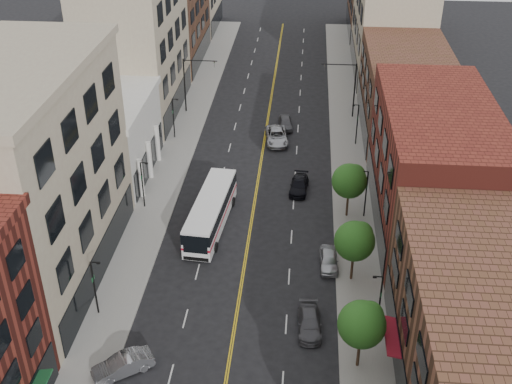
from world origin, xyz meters
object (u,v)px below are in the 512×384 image
(car_lane_b, at_px, (277,136))
(city_bus, at_px, (211,210))
(car_parked_far, at_px, (329,260))
(car_lane_behind, at_px, (217,185))
(car_lane_c, at_px, (285,123))
(car_angle_b, at_px, (123,365))
(car_lane_a, at_px, (299,185))
(car_parked_mid, at_px, (309,323))

(car_lane_b, bearing_deg, city_bus, -112.65)
(car_parked_far, xyz_separation_m, car_lane_behind, (-11.56, 12.22, -0.04))
(car_lane_b, relative_size, car_lane_c, 1.33)
(car_angle_b, bearing_deg, car_lane_c, 132.63)
(car_lane_behind, bearing_deg, city_bus, 94.75)
(car_parked_far, height_order, car_lane_a, car_parked_far)
(city_bus, xyz_separation_m, car_parked_far, (11.19, -5.42, -1.12))
(car_lane_b, xyz_separation_m, car_lane_c, (0.88, 4.03, -0.06))
(car_parked_far, relative_size, car_lane_behind, 1.02)
(city_bus, xyz_separation_m, car_lane_a, (8.28, 7.42, -1.15))
(car_angle_b, height_order, car_parked_mid, car_angle_b)
(car_parked_mid, distance_m, car_lane_c, 36.59)
(car_lane_c, bearing_deg, car_angle_b, -109.06)
(car_parked_far, height_order, car_lane_behind, car_parked_far)
(car_angle_b, xyz_separation_m, car_lane_c, (9.78, 41.99, -0.01))
(car_parked_far, relative_size, car_lane_b, 0.71)
(car_angle_b, bearing_deg, car_lane_b, 132.55)
(car_parked_mid, bearing_deg, car_lane_b, 94.21)
(car_parked_mid, relative_size, car_lane_c, 1.06)
(car_lane_c, bearing_deg, car_lane_a, -88.17)
(city_bus, distance_m, car_parked_far, 12.49)
(car_angle_b, distance_m, car_lane_c, 43.11)
(car_lane_behind, bearing_deg, car_angle_b, 84.54)
(city_bus, bearing_deg, car_parked_far, -20.89)
(city_bus, xyz_separation_m, car_lane_b, (5.29, 18.81, -1.03))
(car_lane_behind, bearing_deg, car_parked_far, 135.07)
(car_angle_b, distance_m, car_lane_b, 38.99)
(car_lane_behind, height_order, car_lane_b, car_lane_b)
(car_angle_b, relative_size, car_parked_far, 1.11)
(city_bus, height_order, car_parked_far, city_bus)
(car_lane_a, bearing_deg, car_angle_b, -109.30)
(car_lane_a, distance_m, car_lane_c, 15.56)
(car_lane_behind, bearing_deg, car_lane_c, -110.53)
(car_parked_far, relative_size, car_lane_c, 0.95)
(car_parked_mid, xyz_separation_m, car_lane_c, (-3.42, 36.43, 0.07))
(car_angle_b, bearing_deg, car_parked_mid, 78.59)
(car_parked_mid, relative_size, car_lane_behind, 1.14)
(car_parked_mid, distance_m, car_parked_far, 8.32)
(car_lane_behind, bearing_deg, car_lane_a, -174.23)
(car_lane_behind, bearing_deg, car_parked_mid, 117.70)
(city_bus, xyz_separation_m, car_parked_mid, (9.59, -13.59, -1.16))
(car_parked_far, bearing_deg, car_angle_b, -139.59)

